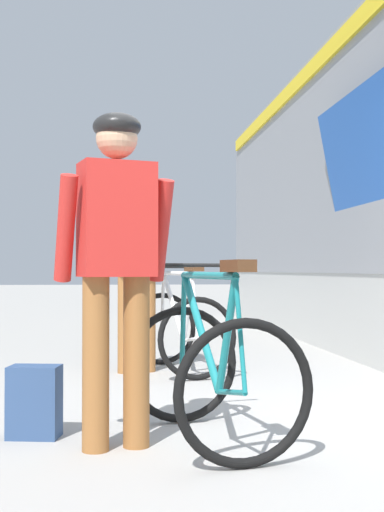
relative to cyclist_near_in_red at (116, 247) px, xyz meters
The scene contains 6 objects.
ground_plane 1.55m from the cyclist_near_in_red, 20.60° to the left, with size 80.00×80.00×0.00m, color #A09E99.
cyclist_near_in_red is the anchor object (origin of this frame).
cyclist_far_in_white 2.68m from the cyclist_near_in_red, 86.01° to the left, with size 0.66×0.43×1.76m.
bicycle_near_teal 0.83m from the cyclist_near_in_red, ahead, with size 0.91×1.19×0.99m.
bicycle_far_white 2.78m from the cyclist_near_in_red, 77.81° to the left, with size 0.94×1.21×0.99m.
backpack_on_platform 1.01m from the cyclist_near_in_red, 147.55° to the left, with size 0.28×0.18×0.40m, color navy.
Camera 1 is at (-1.07, -4.01, 0.93)m, focal length 47.87 mm.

